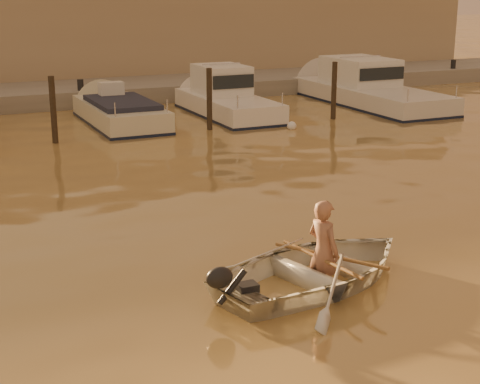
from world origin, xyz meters
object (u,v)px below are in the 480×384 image
dinghy (318,268)px  moored_boat_3 (120,117)px  moored_boat_4 (228,98)px  moored_boat_5 (370,88)px  person (323,251)px

dinghy → moored_boat_3: size_ratio=0.62×
moored_boat_3 → moored_boat_4: size_ratio=0.94×
moored_boat_4 → moored_boat_3: bearing=180.0°
moored_boat_5 → moored_boat_3: bearing=180.0°
moored_boat_3 → moored_boat_4: bearing=0.0°
moored_boat_4 → moored_boat_5: same height
person → dinghy: bearing=90.0°
moored_boat_4 → moored_boat_5: size_ratio=0.74×
moored_boat_3 → moored_boat_5: (10.11, 0.00, 0.40)m
dinghy → person: bearing=-90.0°
dinghy → moored_boat_5: moored_boat_5 is taller
person → moored_boat_4: bearing=-33.0°
dinghy → moored_boat_5: size_ratio=0.43×
person → moored_boat_5: moored_boat_5 is taller
moored_boat_3 → dinghy: bearing=-93.5°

